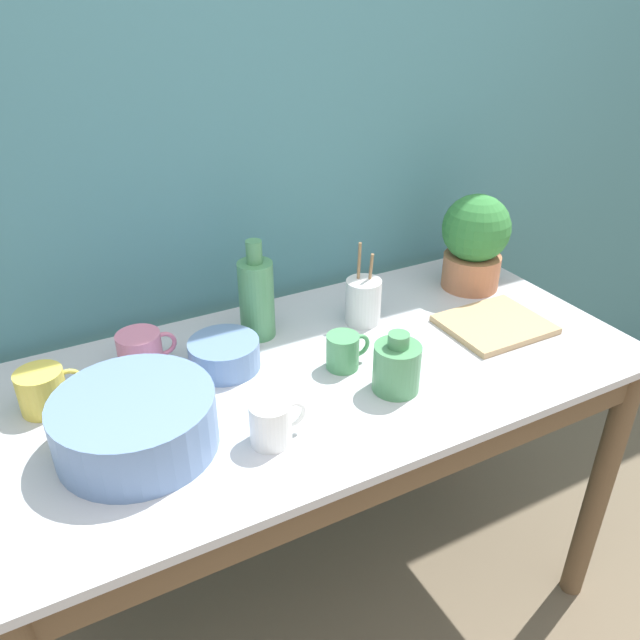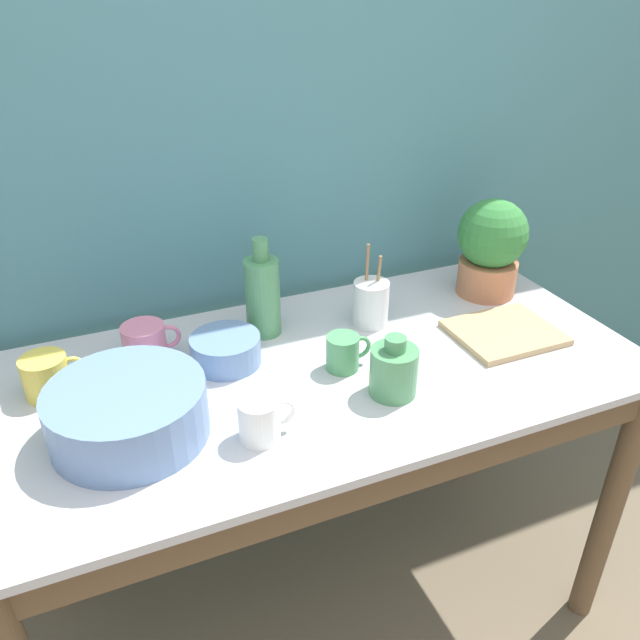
% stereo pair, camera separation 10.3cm
% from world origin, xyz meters
% --- Properties ---
extents(wall_back, '(6.00, 0.05, 2.40)m').
position_xyz_m(wall_back, '(0.00, 0.75, 1.20)').
color(wall_back, teal).
rests_on(wall_back, ground_plane).
extents(counter_table, '(1.45, 0.70, 0.81)m').
position_xyz_m(counter_table, '(0.00, 0.32, 0.66)').
color(counter_table, brown).
rests_on(counter_table, ground_plane).
extents(potted_plant, '(0.18, 0.18, 0.26)m').
position_xyz_m(potted_plant, '(0.56, 0.51, 0.95)').
color(potted_plant, '#B7704C').
rests_on(potted_plant, counter_table).
extents(bowl_wash_large, '(0.30, 0.30, 0.11)m').
position_xyz_m(bowl_wash_large, '(-0.42, 0.27, 0.86)').
color(bowl_wash_large, '#6684B2').
rests_on(bowl_wash_large, counter_table).
extents(bottle_tall, '(0.08, 0.08, 0.24)m').
position_xyz_m(bottle_tall, '(-0.07, 0.54, 0.91)').
color(bottle_tall, '#4C8C59').
rests_on(bottle_tall, counter_table).
extents(bottle_short, '(0.10, 0.10, 0.13)m').
position_xyz_m(bottle_short, '(0.10, 0.20, 0.86)').
color(bottle_short, '#4C8C59').
rests_on(bottle_short, counter_table).
extents(mug_green, '(0.11, 0.07, 0.08)m').
position_xyz_m(mug_green, '(0.05, 0.33, 0.85)').
color(mug_green, '#4C935B').
rests_on(mug_green, counter_table).
extents(mug_yellow, '(0.13, 0.09, 0.09)m').
position_xyz_m(mug_yellow, '(-0.55, 0.47, 0.85)').
color(mug_yellow, '#E5CC4C').
rests_on(mug_yellow, counter_table).
extents(mug_pink, '(0.13, 0.10, 0.09)m').
position_xyz_m(mug_pink, '(-0.35, 0.53, 0.85)').
color(mug_pink, pink).
rests_on(mug_pink, counter_table).
extents(mug_white, '(0.11, 0.08, 0.09)m').
position_xyz_m(mug_white, '(-0.19, 0.17, 0.85)').
color(mug_white, white).
rests_on(mug_white, counter_table).
extents(bowl_small_blue, '(0.16, 0.16, 0.07)m').
position_xyz_m(bowl_small_blue, '(-0.19, 0.45, 0.84)').
color(bowl_small_blue, '#6684B2').
rests_on(bowl_small_blue, counter_table).
extents(utensil_cup, '(0.09, 0.09, 0.21)m').
position_xyz_m(utensil_cup, '(0.19, 0.48, 0.87)').
color(utensil_cup, silver).
rests_on(utensil_cup, counter_table).
extents(tray_board, '(0.24, 0.20, 0.02)m').
position_xyz_m(tray_board, '(0.46, 0.30, 0.82)').
color(tray_board, tan).
rests_on(tray_board, counter_table).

